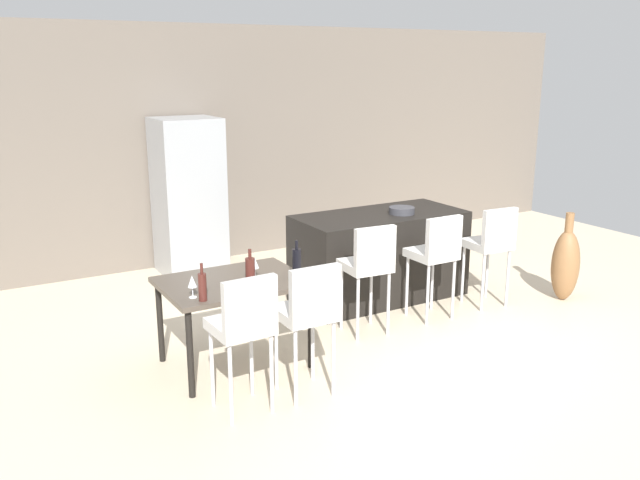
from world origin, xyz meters
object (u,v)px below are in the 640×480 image
wine_bottle_near (250,271)px  wine_bottle_corner (202,286)px  bar_chair_left (369,262)px  fruit_bowl (402,210)px  dining_table (233,289)px  kitchen_island (379,256)px  wine_glass_left (192,282)px  dining_chair_far (308,309)px  bar_chair_right (491,241)px  dining_chair_near (244,322)px  wine_bottle_middle (297,262)px  bar_chair_middle (436,251)px  wine_glass_right (255,263)px  floor_vase (565,264)px  refrigerator (189,197)px

wine_bottle_near → wine_bottle_corner: (-0.46, -0.17, -0.00)m
bar_chair_left → fruit_bowl: bearing=37.9°
dining_table → fruit_bowl: fruit_bowl is taller
kitchen_island → wine_glass_left: 2.66m
dining_table → wine_bottle_corner: bearing=-138.6°
bar_chair_left → dining_chair_far: 1.31m
bar_chair_right → dining_chair_near: bearing=-165.9°
dining_chair_far → wine_bottle_middle: size_ratio=3.37×
bar_chair_left → bar_chair_middle: (0.78, -0.00, 0.00)m
kitchen_island → wine_glass_left: kitchen_island is taller
wine_glass_right → fruit_bowl: size_ratio=0.65×
dining_table → floor_vase: size_ratio=1.22×
wine_bottle_near → fruit_bowl: (2.11, 0.83, 0.10)m
wine_bottle_corner → floor_vase: 4.06m
dining_chair_near → floor_vase: (3.91, 0.51, -0.31)m
dining_chair_near → wine_bottle_middle: 0.98m
wine_bottle_near → floor_vase: (3.57, -0.11, -0.46)m
bar_chair_middle → dining_table: (-2.10, 0.02, -0.03)m
dining_table → fruit_bowl: size_ratio=4.31×
dining_chair_near → wine_glass_right: 0.89m
dining_chair_far → dining_table: bearing=108.1°
kitchen_island → bar_chair_right: bar_chair_right is taller
bar_chair_left → wine_bottle_near: bar_chair_left is taller
wine_glass_right → fruit_bowl: (2.01, 0.70, 0.09)m
dining_chair_near → wine_glass_left: bearing=107.1°
wine_glass_left → refrigerator: 3.06m
dining_chair_far → bar_chair_right: bearing=16.7°
dining_table → wine_bottle_near: size_ratio=3.96×
bar_chair_right → wine_bottle_corner: bar_chair_right is taller
refrigerator → fruit_bowl: refrigerator is taller
kitchen_island → refrigerator: (-1.43, 1.88, 0.46)m
kitchen_island → dining_chair_far: 2.35m
floor_vase → kitchen_island: bearing=147.5°
dining_chair_near → fruit_bowl: dining_chair_near is taller
bar_chair_middle → dining_chair_near: 2.48m
wine_glass_right → wine_bottle_near: bearing=-127.0°
wine_bottle_middle → wine_bottle_corner: size_ratio=1.08×
bar_chair_middle → dining_chair_far: 1.99m
bar_chair_middle → wine_bottle_corner: (-2.48, -0.32, 0.15)m
bar_chair_right → dining_table: bearing=179.6°
refrigerator → bar_chair_right: bearing=-50.0°
bar_chair_left → floor_vase: 2.37m
bar_chair_right → refrigerator: bearing=130.0°
bar_chair_right → wine_bottle_middle: bearing=-176.0°
bar_chair_left → wine_bottle_near: 1.26m
wine_bottle_near → floor_vase: wine_bottle_near is taller
dining_chair_near → dining_table: bearing=72.0°
wine_bottle_near → wine_glass_right: 0.17m
wine_bottle_near → bar_chair_middle: bearing=4.2°
bar_chair_middle → wine_glass_right: bearing=-179.5°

